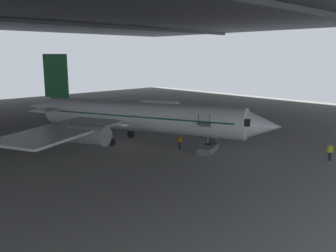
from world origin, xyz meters
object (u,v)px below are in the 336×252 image
baggage_tug (29,140)px  airplane_main (135,116)px  boarding_stairs (208,146)px  crew_worker_near_nose (330,151)px  crew_worker_by_stairs (180,141)px

baggage_tug → airplane_main: bearing=-40.9°
boarding_stairs → airplane_main: bearing=110.1°
crew_worker_near_nose → airplane_main: bearing=116.4°
crew_worker_by_stairs → baggage_tug: 18.07m
airplane_main → boarding_stairs: airplane_main is taller
crew_worker_by_stairs → airplane_main: bearing=108.6°
boarding_stairs → crew_worker_near_nose: bearing=-58.9°
boarding_stairs → crew_worker_by_stairs: size_ratio=2.75×
crew_worker_near_nose → crew_worker_by_stairs: (-7.66, 13.64, -0.08)m
airplane_main → crew_worker_near_nose: 21.69m
crew_worker_near_nose → baggage_tug: (-19.13, 27.60, -0.48)m
boarding_stairs → baggage_tug: size_ratio=1.82×
airplane_main → crew_worker_by_stairs: size_ratio=19.51×
boarding_stairs → crew_worker_by_stairs: 3.33m
boarding_stairs → baggage_tug: (-12.75, 17.02, -0.19)m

